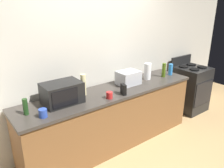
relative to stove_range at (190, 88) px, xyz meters
The scene contains 14 objects.
ground_plane 2.09m from the stove_range, 168.70° to the right, with size 8.00×8.00×0.00m, color tan.
back_wall 2.23m from the stove_range, 168.41° to the left, with size 6.40×0.10×2.70m, color beige.
counter_run 2.00m from the stove_range, behind, with size 2.84×0.64×0.90m.
stove_range is the anchor object (origin of this frame).
microwave 2.82m from the stove_range, behind, with size 0.48×0.35×0.27m.
toaster_oven 1.72m from the stove_range, behind, with size 0.34×0.26×0.21m, color #B7BABF.
paper_towel_roll 1.35m from the stove_range, behind, with size 0.12×0.12×0.27m, color white.
cordless_phone 2.04m from the stove_range, behind, with size 0.05×0.11×0.15m, color black.
bottle_olive_oil 1.07m from the stove_range, behind, with size 0.06×0.06×0.24m, color #4C6B19.
bottle_spray_cleaner 0.91m from the stove_range, behind, with size 0.07×0.07×0.20m, color #338CE5.
bottle_hand_soap 2.48m from the stove_range, behind, with size 0.07×0.07×0.30m, color beige.
bottle_wine 3.27m from the stove_range, behind, with size 0.06×0.06×0.19m, color #1E3F19.
mug_red 2.26m from the stove_range, behind, with size 0.09×0.09×0.09m, color red.
mug_blue 3.14m from the stove_range, behind, with size 0.09×0.09×0.10m, color #2D4CB2.
Camera 1 is at (-1.84, -2.01, 2.12)m, focal length 36.00 mm.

